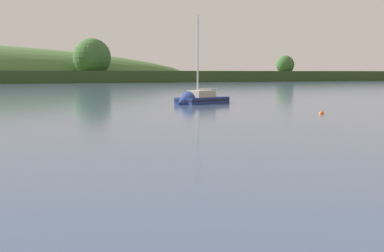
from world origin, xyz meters
TOP-DOWN VIEW (x-y plane):
  - sailboat_midwater_white at (28.27, 75.11)m, footprint 8.90×5.53m
  - mooring_buoy_midchannel at (30.10, 53.33)m, footprint 0.53×0.53m

SIDE VIEW (x-z plane):
  - mooring_buoy_midchannel at x=30.10m, z-range -0.30..0.31m
  - sailboat_midwater_white at x=28.27m, z-range -6.00..6.77m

